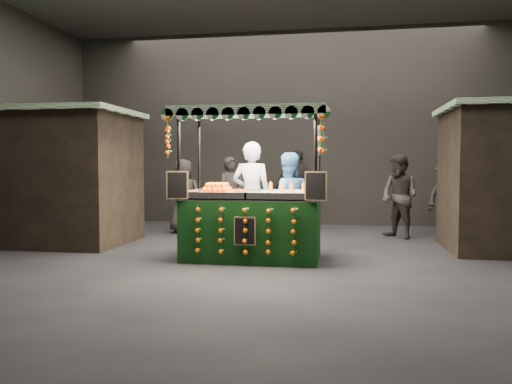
# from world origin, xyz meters

# --- Properties ---
(ground) EXTENTS (12.00, 12.00, 0.00)m
(ground) POSITION_xyz_m (0.00, 0.00, 0.00)
(ground) COLOR black
(ground) RESTS_ON ground
(market_hall) EXTENTS (12.10, 10.10, 5.05)m
(market_hall) POSITION_xyz_m (0.00, 0.00, 3.38)
(market_hall) COLOR black
(market_hall) RESTS_ON ground
(neighbour_stall_left) EXTENTS (3.00, 2.20, 2.60)m
(neighbour_stall_left) POSITION_xyz_m (-4.40, 1.00, 1.31)
(neighbour_stall_left) COLOR black
(neighbour_stall_left) RESTS_ON ground
(juice_stall) EXTENTS (2.51, 1.47, 2.43)m
(juice_stall) POSITION_xyz_m (-0.30, -0.09, 0.75)
(juice_stall) COLOR black
(juice_stall) RESTS_ON ground
(vendor_grey) EXTENTS (0.73, 0.49, 1.95)m
(vendor_grey) POSITION_xyz_m (-0.48, 0.85, 0.98)
(vendor_grey) COLOR gray
(vendor_grey) RESTS_ON ground
(vendor_blue) EXTENTS (1.00, 0.87, 1.75)m
(vendor_blue) POSITION_xyz_m (0.18, 0.78, 0.88)
(vendor_blue) COLOR #2B588A
(vendor_blue) RESTS_ON ground
(shopper_0) EXTENTS (0.75, 0.69, 1.72)m
(shopper_0) POSITION_xyz_m (-1.30, 2.87, 0.86)
(shopper_0) COLOR #2B2622
(shopper_0) RESTS_ON ground
(shopper_1) EXTENTS (1.07, 1.08, 1.76)m
(shopper_1) POSITION_xyz_m (2.32, 2.80, 0.88)
(shopper_1) COLOR #2E2725
(shopper_1) RESTS_ON ground
(shopper_2) EXTENTS (1.16, 0.54, 1.93)m
(shopper_2) POSITION_xyz_m (0.07, 4.16, 0.97)
(shopper_2) COLOR black
(shopper_2) RESTS_ON ground
(shopper_3) EXTENTS (1.21, 1.10, 1.63)m
(shopper_3) POSITION_xyz_m (3.45, 3.86, 0.82)
(shopper_3) COLOR #282221
(shopper_3) RESTS_ON ground
(shopper_4) EXTENTS (0.86, 0.60, 1.67)m
(shopper_4) POSITION_xyz_m (-2.40, 2.83, 0.84)
(shopper_4) COLOR #2C2824
(shopper_4) RESTS_ON ground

